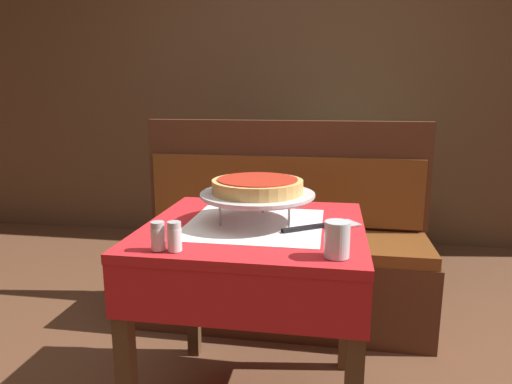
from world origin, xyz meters
The scene contains 11 objects.
dining_table_front centered at (0.00, 0.00, 0.61)m, with size 0.74×0.74×0.73m.
dining_table_rear centered at (0.33, 1.56, 0.63)m, with size 0.77×0.77×0.73m.
booth_bench centered at (0.01, 0.75, 0.31)m, with size 1.50×0.46×1.03m.
back_wall_panel centered at (0.00, 2.16, 1.20)m, with size 6.00×0.04×2.40m, color brown.
pizza_pan_stand centered at (0.01, 0.02, 0.82)m, with size 0.39×0.39×0.10m.
deep_dish_pizza centered at (0.01, 0.02, 0.86)m, with size 0.31×0.31×0.05m.
pizza_server centered at (0.23, -0.01, 0.73)m, with size 0.26×0.20×0.01m.
water_glass_near centered at (0.28, -0.28, 0.78)m, with size 0.07×0.07×0.10m.
salt_shaker centered at (-0.22, -0.31, 0.77)m, with size 0.04×0.04×0.08m.
pepper_shaker centered at (-0.18, -0.31, 0.77)m, with size 0.04×0.04×0.08m.
condiment_caddy centered at (0.24, 1.46, 0.77)m, with size 0.14×0.14×0.16m.
Camera 1 is at (0.25, -1.48, 1.16)m, focal length 32.00 mm.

